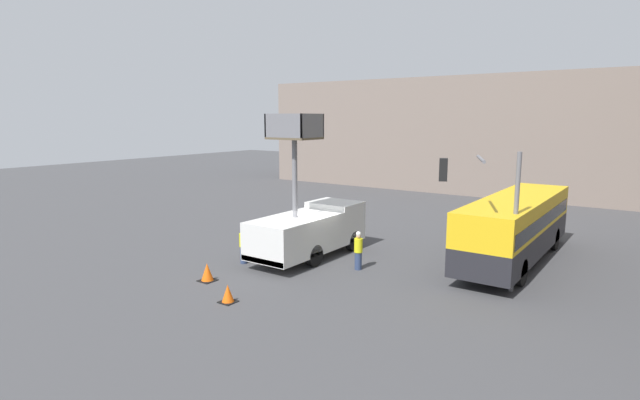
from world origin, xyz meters
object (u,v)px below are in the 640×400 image
utility_truck (309,227)px  road_worker_directing (358,251)px  road_worker_near_truck (243,245)px  traffic_light_pole (488,197)px  traffic_cone_near_truck (228,294)px  city_bus (516,224)px  traffic_cone_mid_road (207,273)px

utility_truck → road_worker_directing: (3.01, -0.35, -0.62)m
road_worker_near_truck → road_worker_directing: road_worker_near_truck is taller
traffic_light_pole → road_worker_directing: 6.16m
road_worker_near_truck → traffic_light_pole: bearing=39.2°
road_worker_near_truck → traffic_cone_near_truck: road_worker_near_truck is taller
road_worker_near_truck → traffic_cone_near_truck: size_ratio=2.61×
city_bus → traffic_light_pole: traffic_light_pole is taller
city_bus → road_worker_directing: (-5.42, -5.36, -0.97)m
utility_truck → city_bus: size_ratio=0.62×
utility_truck → traffic_cone_mid_road: size_ratio=9.13×
city_bus → traffic_cone_mid_road: size_ratio=14.65×
traffic_light_pole → road_worker_near_truck: size_ratio=3.12×
road_worker_directing → road_worker_near_truck: bearing=54.8°
traffic_cone_near_truck → utility_truck: bearing=99.9°
traffic_cone_mid_road → road_worker_near_truck: bearing=101.4°
road_worker_near_truck → traffic_cone_mid_road: size_ratio=2.32×
traffic_cone_near_truck → traffic_cone_mid_road: 2.79m
utility_truck → traffic_cone_near_truck: utility_truck is taller
city_bus → traffic_light_pole: 5.05m
traffic_light_pole → traffic_cone_near_truck: bearing=-136.3°
road_worker_near_truck → road_worker_directing: 5.40m
utility_truck → traffic_cone_near_truck: bearing=-80.1°
utility_truck → traffic_light_pole: 8.73m
road_worker_near_truck → utility_truck: bearing=77.5°
utility_truck → traffic_cone_mid_road: utility_truck is taller
road_worker_directing → traffic_light_pole: bearing=-143.1°
city_bus → road_worker_near_truck: bearing=146.0°
utility_truck → road_worker_near_truck: utility_truck is taller
utility_truck → traffic_cone_mid_road: 5.66m
traffic_light_pole → road_worker_directing: traffic_light_pole is taller
road_worker_directing → traffic_cone_mid_road: bearing=79.1°
city_bus → road_worker_near_truck: city_bus is taller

